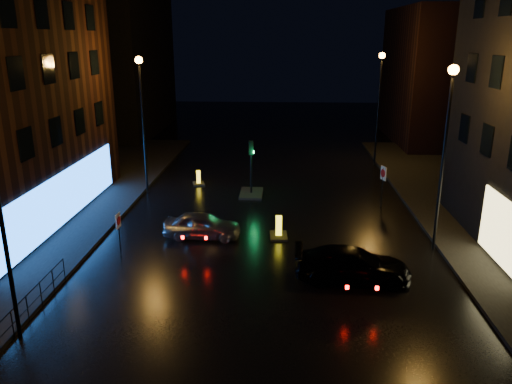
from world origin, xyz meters
The scene contains 15 objects.
ground centered at (0.00, 0.00, 0.00)m, with size 120.00×120.00×0.00m, color black.
pavement_left centered at (-14.00, 8.00, 0.07)m, with size 12.00×44.00×0.15m, color black.
building_far_left centered at (-16.00, 35.00, 7.00)m, with size 8.00×16.00×14.00m, color black.
building_far_right centered at (15.00, 32.00, 6.00)m, with size 8.00×14.00×12.00m, color black.
street_lamp_lfar centered at (-7.80, 14.00, 5.56)m, with size 0.44×0.44×8.37m.
street_lamp_rnear centered at (7.80, 6.00, 5.56)m, with size 0.44×0.44×8.37m.
street_lamp_rfar centered at (7.80, 22.00, 5.56)m, with size 0.44×0.44×8.37m.
traffic_signal centered at (-1.20, 14.00, 0.50)m, with size 1.40×2.40×3.45m.
guard_railing centered at (-8.00, -1.00, 0.74)m, with size 0.05×6.04×1.00m.
silver_hatchback centered at (-3.15, 6.86, 0.64)m, with size 1.50×3.73×1.27m, color #A5A7AC.
dark_sedan centered at (3.63, 2.74, 0.68)m, with size 1.89×4.66×1.35m, color black.
bollard_near centered at (0.60, 7.11, 0.24)m, with size 0.92×1.31×1.10m.
bollard_far centered at (-4.87, 15.99, 0.21)m, with size 0.99×1.25×0.95m.
road_sign_left centered at (-6.50, 4.51, 1.51)m, with size 0.09×0.49×2.02m.
road_sign_right centered at (6.50, 12.06, 1.81)m, with size 0.23×0.57×2.41m.
Camera 1 is at (0.74, -15.78, 9.49)m, focal length 35.00 mm.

